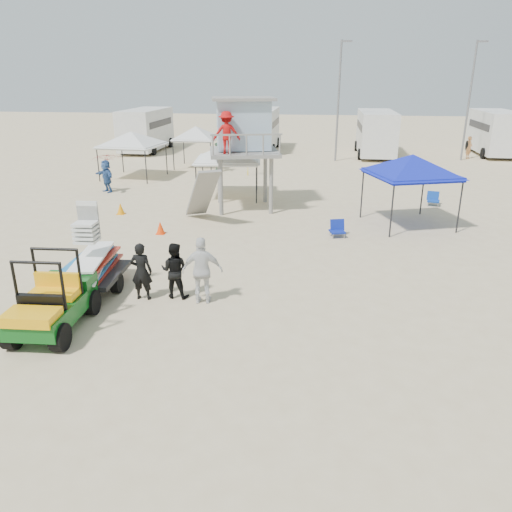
# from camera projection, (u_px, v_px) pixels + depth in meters

# --- Properties ---
(ground) EXTENTS (140.00, 140.00, 0.00)m
(ground) POSITION_uv_depth(u_px,v_px,m) (215.00, 357.00, 10.96)
(ground) COLOR beige
(ground) RESTS_ON ground
(utility_cart) EXTENTS (1.40, 2.58, 1.91)m
(utility_cart) POSITION_uv_depth(u_px,v_px,m) (50.00, 297.00, 11.80)
(utility_cart) COLOR #0C5015
(utility_cart) RESTS_ON ground
(surf_trailer) EXTENTS (1.56, 2.71, 2.28)m
(surf_trailer) POSITION_uv_depth(u_px,v_px,m) (93.00, 261.00, 13.96)
(surf_trailer) COLOR black
(surf_trailer) RESTS_ON ground
(man_left) EXTENTS (0.60, 0.40, 1.62)m
(man_left) POSITION_uv_depth(u_px,v_px,m) (141.00, 271.00, 13.53)
(man_left) COLOR black
(man_left) RESTS_ON ground
(man_mid) EXTENTS (0.80, 0.64, 1.58)m
(man_mid) POSITION_uv_depth(u_px,v_px,m) (174.00, 270.00, 13.66)
(man_mid) COLOR black
(man_mid) RESTS_ON ground
(man_right) EXTENTS (1.13, 0.59, 1.85)m
(man_right) POSITION_uv_depth(u_px,v_px,m) (202.00, 271.00, 13.28)
(man_right) COLOR silver
(man_right) RESTS_ON ground
(lifeguard_tower) EXTENTS (3.61, 3.61, 4.79)m
(lifeguard_tower) POSITION_uv_depth(u_px,v_px,m) (242.00, 129.00, 22.04)
(lifeguard_tower) COLOR gray
(lifeguard_tower) RESTS_ON ground
(canopy_blue) EXTENTS (3.79, 3.79, 3.28)m
(canopy_blue) POSITION_uv_depth(u_px,v_px,m) (413.00, 158.00, 19.64)
(canopy_blue) COLOR black
(canopy_blue) RESTS_ON ground
(canopy_white_a) EXTENTS (3.38, 3.38, 3.04)m
(canopy_white_a) POSITION_uv_depth(u_px,v_px,m) (228.00, 147.00, 24.51)
(canopy_white_a) COLOR black
(canopy_white_a) RESTS_ON ground
(canopy_white_b) EXTENTS (3.38, 3.38, 3.12)m
(canopy_white_b) POSITION_uv_depth(u_px,v_px,m) (131.00, 134.00, 29.03)
(canopy_white_b) COLOR black
(canopy_white_b) RESTS_ON ground
(canopy_white_c) EXTENTS (2.62, 2.62, 3.07)m
(canopy_white_c) POSITION_uv_depth(u_px,v_px,m) (196.00, 128.00, 32.44)
(canopy_white_c) COLOR black
(canopy_white_c) RESTS_ON ground
(umbrella_a) EXTENTS (2.15, 2.17, 1.58)m
(umbrella_a) POSITION_uv_depth(u_px,v_px,m) (108.00, 167.00, 28.72)
(umbrella_a) COLOR red
(umbrella_a) RESTS_ON ground
(umbrella_b) EXTENTS (2.87, 2.88, 1.85)m
(umbrella_b) POSITION_uv_depth(u_px,v_px,m) (248.00, 160.00, 30.21)
(umbrella_b) COLOR yellow
(umbrella_b) RESTS_ON ground
(cone_near) EXTENTS (0.34, 0.34, 0.50)m
(cone_near) POSITION_uv_depth(u_px,v_px,m) (160.00, 228.00, 19.32)
(cone_near) COLOR #FF3C08
(cone_near) RESTS_ON ground
(cone_far) EXTENTS (0.34, 0.34, 0.50)m
(cone_far) POSITION_uv_depth(u_px,v_px,m) (121.00, 209.00, 22.04)
(cone_far) COLOR orange
(cone_far) RESTS_ON ground
(beach_chair_a) EXTENTS (0.72, 0.81, 0.64)m
(beach_chair_a) POSITION_uv_depth(u_px,v_px,m) (201.00, 185.00, 26.42)
(beach_chair_a) COLOR #1023AD
(beach_chair_a) RESTS_ON ground
(beach_chair_b) EXTENTS (0.65, 0.71, 0.64)m
(beach_chair_b) POSITION_uv_depth(u_px,v_px,m) (337.00, 228.00, 19.01)
(beach_chair_b) COLOR #0D2093
(beach_chair_b) RESTS_ON ground
(beach_chair_c) EXTENTS (0.64, 0.69, 0.64)m
(beach_chair_c) POSITION_uv_depth(u_px,v_px,m) (433.00, 199.00, 23.55)
(beach_chair_c) COLOR #0E399A
(beach_chair_c) RESTS_ON ground
(rv_far_left) EXTENTS (2.64, 6.80, 3.25)m
(rv_far_left) POSITION_uv_depth(u_px,v_px,m) (146.00, 128.00, 39.77)
(rv_far_left) COLOR silver
(rv_far_left) RESTS_ON ground
(rv_mid_left) EXTENTS (2.65, 6.50, 3.25)m
(rv_mid_left) POSITION_uv_depth(u_px,v_px,m) (260.00, 128.00, 40.04)
(rv_mid_left) COLOR silver
(rv_mid_left) RESTS_ON ground
(rv_mid_right) EXTENTS (2.64, 7.00, 3.25)m
(rv_mid_right) POSITION_uv_depth(u_px,v_px,m) (376.00, 131.00, 37.51)
(rv_mid_right) COLOR silver
(rv_mid_right) RESTS_ON ground
(rv_far_right) EXTENTS (2.64, 6.60, 3.25)m
(rv_far_right) POSITION_uv_depth(u_px,v_px,m) (495.00, 131.00, 37.78)
(rv_far_right) COLOR silver
(rv_far_right) RESTS_ON ground
(light_pole_left) EXTENTS (0.14, 0.14, 8.00)m
(light_pole_left) POSITION_uv_depth(u_px,v_px,m) (338.00, 103.00, 34.35)
(light_pole_left) COLOR slate
(light_pole_left) RESTS_ON ground
(light_pole_right) EXTENTS (0.14, 0.14, 8.00)m
(light_pole_right) POSITION_uv_depth(u_px,v_px,m) (469.00, 102.00, 34.61)
(light_pole_right) COLOR slate
(light_pole_right) RESTS_ON ground
(distant_beachgoers) EXTENTS (22.82, 15.10, 1.82)m
(distant_beachgoers) POSITION_uv_depth(u_px,v_px,m) (212.00, 163.00, 29.55)
(distant_beachgoers) COLOR #457353
(distant_beachgoers) RESTS_ON ground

